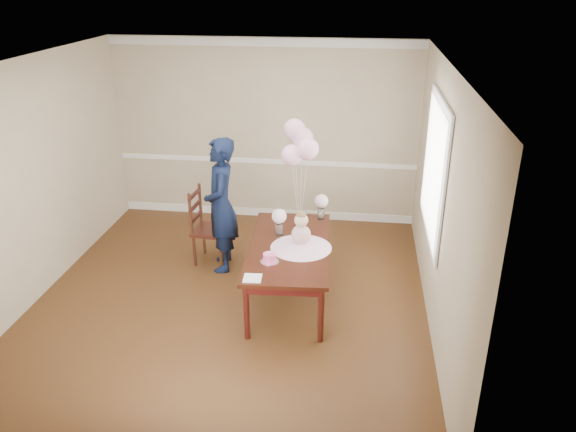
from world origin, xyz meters
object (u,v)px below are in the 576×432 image
at_px(dining_chair_seat, 211,230).
at_px(birthday_cake, 270,257).
at_px(dining_table_top, 289,247).
at_px(woman, 221,205).

bearing_deg(dining_chair_seat, birthday_cake, -46.06).
bearing_deg(dining_table_top, dining_chair_seat, 142.19).
distance_m(dining_table_top, woman, 1.15).
relative_size(dining_table_top, woman, 1.06).
bearing_deg(dining_chair_seat, dining_table_top, -29.54).
relative_size(dining_table_top, birthday_cake, 13.33).
xyz_separation_m(dining_table_top, dining_chair_seat, (-1.12, 0.77, -0.21)).
distance_m(dining_chair_seat, woman, 0.47).
xyz_separation_m(dining_table_top, woman, (-0.94, 0.64, 0.20)).
bearing_deg(birthday_cake, woman, 126.55).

